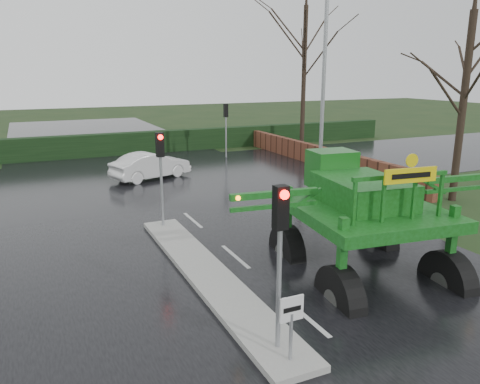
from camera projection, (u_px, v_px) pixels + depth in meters
name	position (u px, v px, depth m)	size (l,w,h in m)	color
ground	(305.00, 317.00, 10.93)	(140.00, 140.00, 0.00)	black
road_main	(177.00, 207.00, 19.73)	(14.00, 80.00, 0.02)	black
road_cross	(144.00, 179.00, 25.01)	(80.00, 12.00, 0.02)	black
median_island	(207.00, 274.00, 13.03)	(1.20, 10.00, 0.16)	gray
hedge_row	(115.00, 144.00, 31.86)	(44.00, 0.90, 1.50)	black
brick_wall	(310.00, 154.00, 29.10)	(0.40, 20.00, 1.20)	#592D1E
keep_left_sign	(291.00, 318.00, 8.82)	(0.50, 0.07, 1.35)	gray
traffic_signal_near	(280.00, 233.00, 8.87)	(0.26, 0.33, 3.52)	gray
traffic_signal_mid	(161.00, 159.00, 16.35)	(0.26, 0.33, 3.52)	gray
traffic_signal_far	(226.00, 118.00, 30.51)	(0.26, 0.33, 3.52)	gray
street_light_right	(319.00, 63.00, 23.30)	(3.85, 0.30, 10.00)	gray
tree_right_near	(466.00, 81.00, 19.56)	(5.60, 5.60, 9.64)	black
tree_right_far	(304.00, 58.00, 33.04)	(7.00, 7.00, 12.05)	black
crop_sprayer	(340.00, 216.00, 11.36)	(8.18, 5.52, 4.59)	black
white_sedan	(151.00, 179.00, 24.97)	(1.49, 4.27, 1.41)	silver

